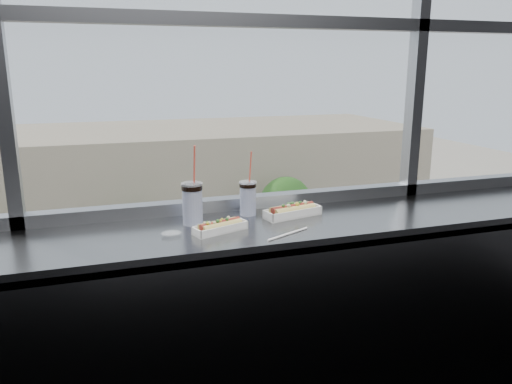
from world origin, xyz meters
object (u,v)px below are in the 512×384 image
object	(u,v)px
pedestrian_d	(261,249)
pedestrian_b	(101,259)
pedestrian_a	(14,274)
soda_cup_right	(248,196)
car_near_e	(448,312)
car_near_c	(83,374)
car_near_d	(274,343)
wrapper	(171,233)
tree_right	(286,203)
hotdog_tray_right	(293,211)
loose_straw	(288,234)
soda_cup_left	(192,201)
hotdog_tray_left	(220,226)
tree_center	(137,227)
pedestrian_c	(211,249)

from	to	relation	value
pedestrian_d	pedestrian_b	size ratio (longest dim) A/B	1.00
pedestrian_a	pedestrian_d	bearing A→B (deg)	177.43
soda_cup_right	pedestrian_d	bearing A→B (deg)	71.32
soda_cup_right	car_near_e	xyz separation A→B (m)	(15.18, 16.12, -11.09)
car_near_c	pedestrian_a	bearing A→B (deg)	16.01
pedestrian_a	car_near_d	bearing A→B (deg)	135.25
wrapper	car_near_e	xyz separation A→B (m)	(15.58, 16.32, -11.01)
pedestrian_d	tree_right	bearing A→B (deg)	-67.29
car_near_c	hotdog_tray_right	bearing A→B (deg)	-175.56
pedestrian_b	car_near_e	bearing A→B (deg)	-127.77
car_near_d	pedestrian_d	size ratio (longest dim) A/B	2.84
loose_straw	soda_cup_left	bearing A→B (deg)	117.30
wrapper	loose_straw	bearing A→B (deg)	-16.67
car_near_e	pedestrian_a	world-z (taller)	car_near_e
hotdog_tray_right	loose_straw	distance (m)	0.27
hotdog_tray_left	car_near_e	bearing A→B (deg)	27.85
pedestrian_d	tree_right	distance (m)	3.53
tree_right	car_near_c	bearing A→B (deg)	-137.49
tree_right	pedestrian_d	bearing A→B (deg)	-157.29
soda_cup_right	tree_center	bearing A→B (deg)	87.22
car_near_d	pedestrian_b	bearing A→B (deg)	24.02
loose_straw	tree_center	world-z (taller)	loose_straw
car_near_c	tree_center	distance (m)	12.57
soda_cup_right	car_near_c	size ratio (longest dim) A/B	0.05
soda_cup_left	pedestrian_b	distance (m)	30.75
loose_straw	tree_right	size ratio (longest dim) A/B	0.04
soda_cup_right	tree_right	xyz separation A→B (m)	(11.27, 28.12, -8.36)
tree_center	tree_right	world-z (taller)	tree_right
soda_cup_left	pedestrian_a	xyz separation A→B (m)	(-5.54, 28.00, -11.15)
pedestrian_b	tree_center	world-z (taller)	tree_center
hotdog_tray_right	pedestrian_b	xyz separation A→B (m)	(-1.12, 28.70, -11.04)
wrapper	soda_cup_left	bearing A→B (deg)	48.55
car_near_d	tree_right	distance (m)	13.36
hotdog_tray_right	wrapper	distance (m)	0.60
tree_center	hotdog_tray_left	bearing A→B (deg)	-93.14
hotdog_tray_right	soda_cup_left	world-z (taller)	soda_cup_left
car_near_e	pedestrian_d	world-z (taller)	same
hotdog_tray_left	soda_cup_right	distance (m)	0.29
car_near_e	tree_center	distance (m)	18.42
soda_cup_left	loose_straw	distance (m)	0.46
car_near_d	soda_cup_right	bearing A→B (deg)	153.90
pedestrian_c	car_near_c	bearing A→B (deg)	-32.76
pedestrian_d	pedestrian_a	world-z (taller)	pedestrian_d
pedestrian_d	tree_center	xyz separation A→B (m)	(-7.85, 0.86, 2.07)
soda_cup_right	hotdog_tray_right	bearing A→B (deg)	-25.81
hotdog_tray_right	pedestrian_c	distance (m)	31.06
car_near_e	pedestrian_b	world-z (taller)	car_near_e
loose_straw	tree_center	xyz separation A→B (m)	(1.29, 28.46, -8.95)
wrapper	pedestrian_a	size ratio (longest dim) A/B	0.05
loose_straw	pedestrian_d	xyz separation A→B (m)	(9.14, 27.60, -11.02)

